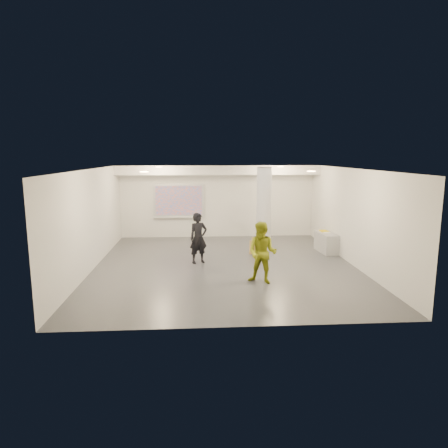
{
  "coord_description": "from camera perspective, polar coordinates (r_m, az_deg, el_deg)",
  "views": [
    {
      "loc": [
        -0.83,
        -12.01,
        3.42
      ],
      "look_at": [
        0.0,
        0.4,
        1.25
      ],
      "focal_mm": 32.0,
      "sensor_mm": 36.0,
      "label": 1
    }
  ],
  "objects": [
    {
      "name": "downlight_nw",
      "position": [
        14.58,
        -9.31,
        8.04
      ],
      "size": [
        0.22,
        0.22,
        0.02
      ],
      "primitive_type": "cylinder",
      "color": "#EFB479",
      "rests_on": "ceiling"
    },
    {
      "name": "projection_screen",
      "position": [
        16.59,
        -6.47,
        3.29
      ],
      "size": [
        2.1,
        0.13,
        1.42
      ],
      "color": "silver",
      "rests_on": "wall_back"
    },
    {
      "name": "downlight_se",
      "position": [
        10.94,
        12.35,
        7.37
      ],
      "size": [
        0.22,
        0.22,
        0.02
      ],
      "primitive_type": "cylinder",
      "color": "#EFB479",
      "rests_on": "ceiling"
    },
    {
      "name": "ceiling",
      "position": [
        12.04,
        0.13,
        7.9
      ],
      "size": [
        8.0,
        9.0,
        0.01
      ],
      "primitive_type": "cube",
      "color": "white",
      "rests_on": "floor"
    },
    {
      "name": "wall_right",
      "position": [
        13.08,
        17.89,
        0.98
      ],
      "size": [
        0.01,
        9.0,
        3.0
      ],
      "primitive_type": "cube",
      "color": "silver",
      "rests_on": "floor"
    },
    {
      "name": "cardboard_front",
      "position": [
        13.88,
        4.54,
        -3.37
      ],
      "size": [
        0.45,
        0.23,
        0.48
      ],
      "primitive_type": "cube",
      "rotation": [
        -0.16,
        0.0,
        -0.27
      ],
      "color": "#A07C3F",
      "rests_on": "floor"
    },
    {
      "name": "credenza",
      "position": [
        14.61,
        14.43,
        -2.57
      ],
      "size": [
        0.58,
        1.21,
        0.69
      ],
      "primitive_type": "cube",
      "rotation": [
        0.0,
        0.0,
        0.08
      ],
      "color": "#989B9D",
      "rests_on": "floor"
    },
    {
      "name": "wall_left",
      "position": [
        12.57,
        -18.39,
        0.6
      ],
      "size": [
        0.01,
        9.0,
        3.0
      ],
      "primitive_type": "cube",
      "color": "silver",
      "rests_on": "floor"
    },
    {
      "name": "woman",
      "position": [
        12.66,
        -3.67,
        -2.03
      ],
      "size": [
        0.69,
        0.59,
        1.61
      ],
      "primitive_type": "imported",
      "rotation": [
        0.0,
        0.0,
        0.4
      ],
      "color": "black",
      "rests_on": "floor"
    },
    {
      "name": "floor",
      "position": [
        12.51,
        0.12,
        -5.96
      ],
      "size": [
        8.0,
        9.0,
        0.01
      ],
      "primitive_type": "cube",
      "color": "#35383C",
      "rests_on": "ground"
    },
    {
      "name": "downlight_sw",
      "position": [
        10.6,
        -11.34,
        7.33
      ],
      "size": [
        0.22,
        0.22,
        0.02
      ],
      "primitive_type": "cylinder",
      "color": "#EFB479",
      "rests_on": "ceiling"
    },
    {
      "name": "papers_stack",
      "position": [
        14.62,
        14.42,
        -1.15
      ],
      "size": [
        0.23,
        0.29,
        0.02
      ],
      "primitive_type": "cube",
      "rotation": [
        0.0,
        0.0,
        0.05
      ],
      "color": "white",
      "rests_on": "credenza"
    },
    {
      "name": "downlight_ne",
      "position": [
        14.82,
        8.05,
        8.11
      ],
      "size": [
        0.22,
        0.22,
        0.02
      ],
      "primitive_type": "cylinder",
      "color": "#EFB479",
      "rests_on": "ceiling"
    },
    {
      "name": "column",
      "position": [
        14.13,
        5.7,
        2.04
      ],
      "size": [
        0.52,
        0.52,
        3.0
      ],
      "primitive_type": "cylinder",
      "color": "silver",
      "rests_on": "floor"
    },
    {
      "name": "man",
      "position": [
        10.71,
        5.5,
        -4.13
      ],
      "size": [
        1.01,
        0.93,
        1.67
      ],
      "primitive_type": "imported",
      "rotation": [
        0.0,
        0.0,
        -0.46
      ],
      "color": "#909C19",
      "rests_on": "floor"
    },
    {
      "name": "soffit_band",
      "position": [
        15.99,
        -0.85,
        7.75
      ],
      "size": [
        8.0,
        1.1,
        0.36
      ],
      "primitive_type": "cube",
      "color": "silver",
      "rests_on": "ceiling"
    },
    {
      "name": "postit_pad",
      "position": [
        14.8,
        14.1,
        -0.97
      ],
      "size": [
        0.28,
        0.36,
        0.03
      ],
      "primitive_type": "cube",
      "rotation": [
        0.0,
        0.0,
        0.12
      ],
      "color": "yellow",
      "rests_on": "credenza"
    },
    {
      "name": "wall_back",
      "position": [
        16.64,
        -0.94,
        3.28
      ],
      "size": [
        8.0,
        0.01,
        3.0
      ],
      "primitive_type": "cube",
      "color": "silver",
      "rests_on": "floor"
    },
    {
      "name": "cardboard_back",
      "position": [
        14.11,
        5.02,
        -2.98
      ],
      "size": [
        0.53,
        0.16,
        0.57
      ],
      "primitive_type": "cube",
      "rotation": [
        -0.12,
        0.0,
        0.1
      ],
      "color": "#A07C3F",
      "rests_on": "floor"
    },
    {
      "name": "wall_front",
      "position": [
        7.79,
        2.4,
        -4.39
      ],
      "size": [
        8.0,
        0.01,
        3.0
      ],
      "primitive_type": "cube",
      "color": "silver",
      "rests_on": "floor"
    }
  ]
}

